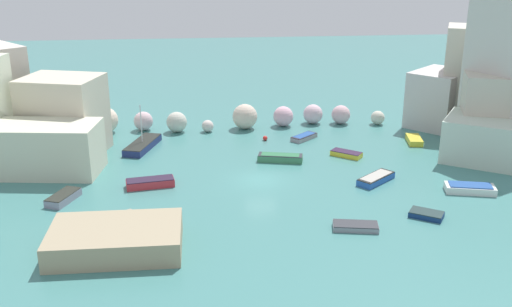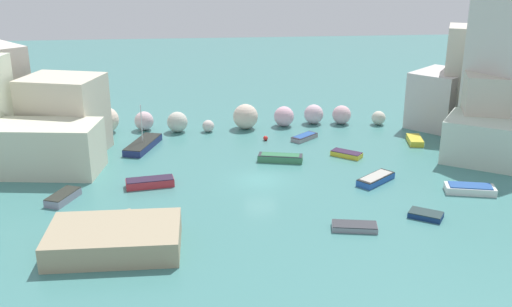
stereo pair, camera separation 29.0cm
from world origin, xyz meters
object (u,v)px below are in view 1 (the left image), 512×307
moored_boat_5 (143,145)px  moored_boat_8 (376,178)px  moored_boat_6 (414,140)px  moored_boat_7 (470,188)px  moored_boat_11 (280,158)px  stone_dock (116,239)px  moored_boat_2 (346,154)px  moored_boat_10 (426,214)px  moored_boat_1 (304,137)px  channel_buoy (265,138)px  moored_boat_3 (133,233)px  moored_boat_0 (150,183)px  moored_boat_4 (356,226)px  moored_boat_9 (63,198)px

moored_boat_5 → moored_boat_8: moored_boat_5 is taller
moored_boat_6 → moored_boat_7: 12.37m
moored_boat_11 → stone_dock: bearing=-116.4°
moored_boat_2 → moored_boat_10: moored_boat_2 is taller
moored_boat_1 → moored_boat_6: bearing=-54.2°
moored_boat_1 → moored_boat_10: bearing=-116.4°
moored_boat_1 → channel_buoy: bearing=136.6°
stone_dock → moored_boat_3: 1.57m
moored_boat_1 → moored_boat_0: bearing=174.1°
moored_boat_4 → moored_boat_8: (3.89, 8.13, 0.09)m
stone_dock → moored_boat_5: bearing=89.6°
moored_boat_7 → moored_boat_10: moored_boat_7 is taller
moored_boat_4 → moored_boat_11: (-3.17, 13.77, 0.14)m
moored_boat_7 → moored_boat_2: bearing=-36.6°
stone_dock → moored_boat_9: (-4.87, 8.12, -0.48)m
channel_buoy → moored_boat_8: size_ratio=0.13×
moored_boat_11 → moored_boat_9: bearing=-144.8°
moored_boat_10 → moored_boat_1: bearing=139.8°
moored_boat_6 → moored_boat_11: (-13.80, -3.90, 0.07)m
moored_boat_10 → moored_boat_11: 15.18m
moored_boat_6 → moored_boat_8: (-6.74, -9.54, 0.03)m
moored_boat_4 → moored_boat_6: bearing=69.8°
moored_boat_8 → moored_boat_10: (1.60, -6.83, -0.09)m
stone_dock → moored_boat_7: stone_dock is taller
moored_boat_1 → moored_boat_2: size_ratio=1.03×
moored_boat_1 → moored_boat_2: (2.94, -5.38, -0.01)m
moored_boat_0 → moored_boat_1: bearing=-152.5°
moored_boat_0 → moored_boat_4: size_ratio=1.21×
moored_boat_6 → moored_boat_7: size_ratio=0.75×
moored_boat_4 → moored_boat_10: bearing=24.2°
moored_boat_6 → moored_boat_3: bearing=135.1°
moored_boat_7 → moored_boat_8: (-6.67, 2.84, -0.01)m
moored_boat_4 → moored_boat_8: bearing=75.3°
moored_boat_0 → moored_boat_8: bearing=167.9°
moored_boat_6 → moored_boat_2: bearing=123.2°
moored_boat_11 → moored_boat_3: bearing=-116.7°
channel_buoy → moored_boat_10: channel_buoy is taller
stone_dock → moored_boat_0: size_ratio=2.09×
moored_boat_7 → moored_boat_8: size_ratio=1.09×
stone_dock → moored_boat_1: (15.89, 21.12, -0.54)m
moored_boat_6 → moored_boat_9: (-31.30, -10.84, 0.04)m
moored_boat_0 → moored_boat_2: (17.37, 5.40, -0.09)m
stone_dock → moored_boat_8: 21.83m
channel_buoy → moored_boat_11: (0.63, -6.10, 0.11)m
moored_boat_7 → moored_boat_9: (-31.23, 1.53, -0.00)m
moored_boat_5 → moored_boat_7: size_ratio=1.46×
moored_boat_4 → moored_boat_7: (10.56, 5.29, 0.11)m
moored_boat_0 → moored_boat_5: moored_boat_5 is taller
stone_dock → channel_buoy: bearing=60.5°
moored_boat_8 → moored_boat_10: size_ratio=1.39×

